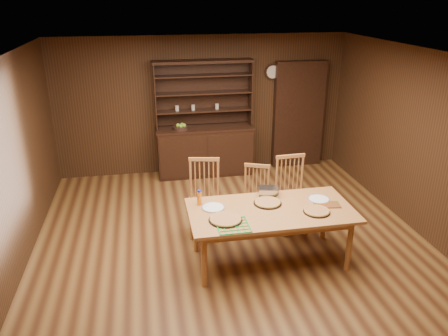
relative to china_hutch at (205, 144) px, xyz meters
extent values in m
plane|color=brown|center=(0.00, -2.75, -0.60)|extent=(6.00, 6.00, 0.00)
plane|color=white|center=(0.00, -2.75, 2.00)|extent=(6.00, 6.00, 0.00)
plane|color=#3D2413|center=(0.00, 0.25, 0.70)|extent=(5.50, 0.00, 5.50)
plane|color=#3D2413|center=(0.00, -5.75, 0.70)|extent=(5.50, 0.00, 5.50)
plane|color=#3D2413|center=(-2.75, -2.75, 0.70)|extent=(0.00, 6.00, 6.00)
plane|color=#3D2413|center=(2.75, -2.75, 0.70)|extent=(0.00, 6.00, 6.00)
cube|color=black|center=(0.00, -0.01, -0.15)|extent=(1.80, 0.50, 0.90)
cube|color=black|center=(0.00, -0.01, 0.32)|extent=(1.84, 0.52, 0.04)
cube|color=black|center=(0.00, 0.22, 0.95)|extent=(1.80, 0.02, 1.20)
cube|color=black|center=(-0.89, 0.07, 0.95)|extent=(0.02, 0.32, 1.20)
cube|color=black|center=(0.89, 0.07, 0.95)|extent=(0.02, 0.32, 1.20)
cube|color=black|center=(0.00, 0.07, 1.55)|extent=(1.84, 0.34, 0.05)
cylinder|color=#B4A998|center=(-0.50, 0.07, 0.72)|extent=(0.07, 0.07, 0.10)
cylinder|color=#B4A998|center=(-0.20, 0.07, 0.72)|extent=(0.07, 0.07, 0.10)
cube|color=black|center=(1.90, 0.15, 0.45)|extent=(1.00, 0.18, 2.10)
cylinder|color=black|center=(1.35, 0.21, 1.30)|extent=(0.30, 0.04, 0.30)
cylinder|color=beige|center=(1.35, 0.18, 1.30)|extent=(0.24, 0.01, 0.24)
cube|color=#C37743|center=(0.39, -3.12, 0.13)|extent=(2.09, 1.05, 0.04)
cylinder|color=#C37743|center=(-0.53, -3.52, -0.24)|extent=(0.07, 0.07, 0.71)
cylinder|color=#C37743|center=(-0.53, -2.72, -0.24)|extent=(0.07, 0.07, 0.71)
cylinder|color=#C37743|center=(1.31, -3.52, -0.24)|extent=(0.07, 0.07, 0.71)
cylinder|color=#C37743|center=(1.31, -2.72, -0.24)|extent=(0.07, 0.07, 0.71)
cube|color=#C17E42|center=(-0.35, -2.30, -0.12)|extent=(0.54, 0.52, 0.04)
cylinder|color=#C17E42|center=(-0.56, -2.42, -0.37)|extent=(0.04, 0.04, 0.46)
cylinder|color=#C17E42|center=(-0.49, -2.10, -0.37)|extent=(0.04, 0.04, 0.46)
cylinder|color=#C17E42|center=(-0.21, -2.49, -0.37)|extent=(0.04, 0.04, 0.46)
cylinder|color=#C17E42|center=(-0.15, -2.17, -0.37)|extent=(0.04, 0.04, 0.46)
cube|color=#C17E42|center=(-0.32, -2.11, 0.51)|extent=(0.44, 0.12, 0.05)
cube|color=#C17E42|center=(0.41, -2.27, -0.19)|extent=(0.51, 0.50, 0.04)
cylinder|color=#C17E42|center=(0.21, -2.34, -0.40)|extent=(0.03, 0.03, 0.39)
cylinder|color=#C17E42|center=(0.32, -2.08, -0.40)|extent=(0.03, 0.03, 0.39)
cylinder|color=#C17E42|center=(0.49, -2.46, -0.40)|extent=(0.03, 0.03, 0.39)
cylinder|color=#C17E42|center=(0.60, -2.20, -0.40)|extent=(0.03, 0.03, 0.39)
cube|color=#C17E42|center=(0.47, -2.12, 0.35)|extent=(0.36, 0.18, 0.05)
cube|color=#C17E42|center=(0.94, -2.42, -0.12)|extent=(0.49, 0.46, 0.04)
cylinder|color=#C17E42|center=(0.77, -2.59, -0.37)|extent=(0.04, 0.04, 0.46)
cylinder|color=#C17E42|center=(0.76, -2.26, -0.37)|extent=(0.04, 0.04, 0.46)
cylinder|color=#C17E42|center=(1.13, -2.57, -0.37)|extent=(0.04, 0.04, 0.46)
cylinder|color=#C17E42|center=(1.11, -2.24, -0.37)|extent=(0.04, 0.04, 0.46)
cube|color=#C17E42|center=(0.93, -2.23, 0.51)|extent=(0.44, 0.06, 0.05)
cylinder|color=black|center=(-0.23, -3.30, 0.16)|extent=(0.41, 0.41, 0.01)
cylinder|color=tan|center=(-0.23, -3.30, 0.17)|extent=(0.38, 0.38, 0.02)
torus|color=#C19245|center=(-0.23, -3.30, 0.17)|extent=(0.39, 0.39, 0.03)
cylinder|color=black|center=(0.93, -3.30, 0.16)|extent=(0.34, 0.34, 0.01)
cylinder|color=tan|center=(0.93, -3.30, 0.17)|extent=(0.31, 0.31, 0.02)
torus|color=#C19245|center=(0.93, -3.30, 0.17)|extent=(0.32, 0.32, 0.03)
cylinder|color=black|center=(0.39, -2.96, 0.16)|extent=(0.37, 0.37, 0.01)
cylinder|color=tan|center=(0.39, -2.96, 0.17)|extent=(0.33, 0.33, 0.02)
torus|color=#C19245|center=(0.39, -2.96, 0.17)|extent=(0.34, 0.34, 0.03)
cylinder|color=white|center=(-0.32, -2.95, 0.16)|extent=(0.29, 0.29, 0.01)
torus|color=#333E99|center=(-0.32, -2.95, 0.16)|extent=(0.29, 0.29, 0.01)
cylinder|color=white|center=(1.09, -2.97, 0.16)|extent=(0.28, 0.28, 0.01)
torus|color=#333E99|center=(1.09, -2.97, 0.16)|extent=(0.28, 0.28, 0.01)
cube|color=silver|center=(0.48, -2.70, 0.21)|extent=(0.30, 0.25, 0.11)
cylinder|color=orange|center=(-0.48, -2.82, 0.24)|extent=(0.06, 0.06, 0.18)
cylinder|color=#161DB7|center=(-0.48, -2.82, 0.35)|extent=(0.04, 0.04, 0.03)
cube|color=#B41418|center=(1.20, -3.15, 0.16)|extent=(0.21, 0.21, 0.01)
cube|color=#B41418|center=(1.05, -3.13, 0.16)|extent=(0.24, 0.24, 0.01)
cylinder|color=black|center=(-0.46, -0.06, 0.37)|extent=(0.29, 0.29, 0.06)
sphere|color=#8CBE32|center=(-0.51, -0.06, 0.42)|extent=(0.08, 0.08, 0.08)
sphere|color=#8CBE32|center=(-0.43, -0.03, 0.42)|extent=(0.08, 0.08, 0.08)
sphere|color=#8CBE32|center=(-0.46, -0.11, 0.42)|extent=(0.08, 0.08, 0.08)
sphere|color=#8CBE32|center=(-0.40, -0.08, 0.42)|extent=(0.08, 0.08, 0.08)
camera|label=1|loc=(-1.11, -7.85, 2.71)|focal=35.00mm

